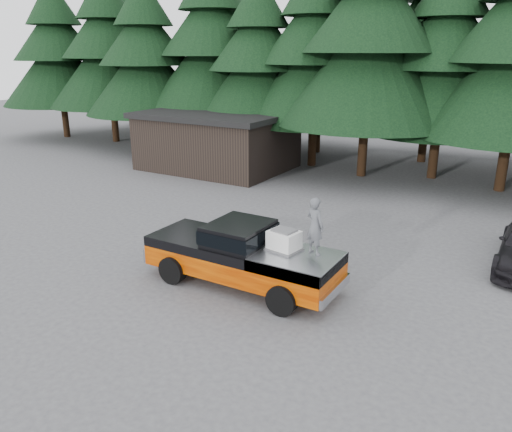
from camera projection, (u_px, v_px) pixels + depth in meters
The scene contains 7 objects.
ground at pixel (234, 274), 15.62m from camera, with size 120.00×120.00×0.00m, color #454547.
pickup_truck at pixel (242, 264), 14.71m from camera, with size 6.00×2.04×1.33m, color #D35A02, non-canonical shape.
truck_cab at pixel (239, 233), 14.45m from camera, with size 1.66×1.90×0.59m, color black.
air_compressor at pixel (284, 241), 13.89m from camera, with size 0.80×0.66×0.55m, color silver.
man_on_bed at pixel (315, 226), 13.48m from camera, with size 0.59×0.39×1.61m, color #525459.
utility_building at pixel (217, 140), 29.24m from camera, with size 8.40×6.40×3.30m.
treeline at pixel (413, 30), 26.99m from camera, with size 60.15×16.05×17.50m.
Camera 1 is at (7.88, -11.89, 6.65)m, focal length 35.00 mm.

